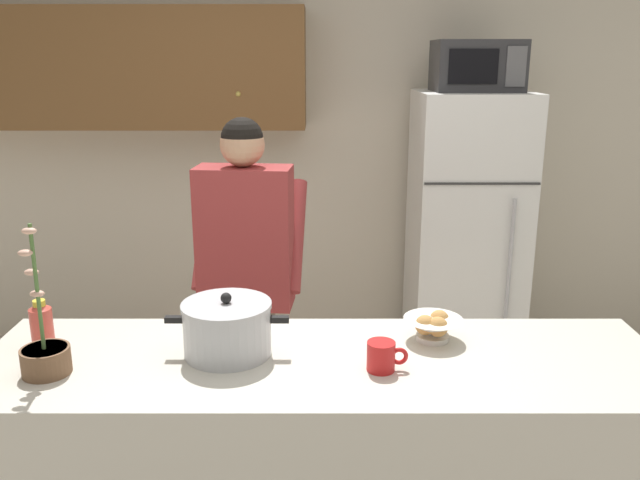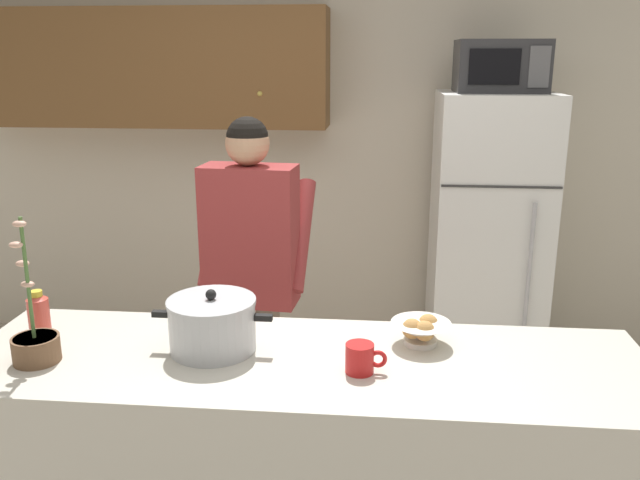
# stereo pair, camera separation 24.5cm
# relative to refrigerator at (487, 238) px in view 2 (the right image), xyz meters

# --- Properties ---
(back_wall_unit) EXTENTS (6.00, 0.48, 2.60)m
(back_wall_unit) POSITION_rel_refrigerator_xyz_m (-1.13, 0.40, 0.57)
(back_wall_unit) COLOR beige
(back_wall_unit) RESTS_ON ground
(kitchen_island) EXTENTS (2.26, 0.68, 0.92)m
(kitchen_island) POSITION_rel_refrigerator_xyz_m (-0.87, -1.85, -0.38)
(kitchen_island) COLOR beige
(kitchen_island) RESTS_ON ground
(refrigerator) EXTENTS (0.64, 0.68, 1.68)m
(refrigerator) POSITION_rel_refrigerator_xyz_m (0.00, 0.00, 0.00)
(refrigerator) COLOR white
(refrigerator) RESTS_ON ground
(microwave) EXTENTS (0.48, 0.37, 0.28)m
(microwave) POSITION_rel_refrigerator_xyz_m (0.00, -0.02, 0.98)
(microwave) COLOR #2D2D30
(microwave) RESTS_ON refrigerator
(person_near_pot) EXTENTS (0.52, 0.44, 1.63)m
(person_near_pot) POSITION_rel_refrigerator_xyz_m (-1.21, -1.02, 0.17)
(person_near_pot) COLOR #726656
(person_near_pot) RESTS_ON ground
(cooking_pot) EXTENTS (0.41, 0.30, 0.22)m
(cooking_pot) POSITION_rel_refrigerator_xyz_m (-1.18, -1.81, 0.17)
(cooking_pot) COLOR silver
(cooking_pot) RESTS_ON kitchen_island
(coffee_mug) EXTENTS (0.13, 0.09, 0.10)m
(coffee_mug) POSITION_rel_refrigerator_xyz_m (-0.68, -1.93, 0.13)
(coffee_mug) COLOR red
(coffee_mug) RESTS_ON kitchen_island
(bread_bowl) EXTENTS (0.21, 0.21, 0.10)m
(bread_bowl) POSITION_rel_refrigerator_xyz_m (-0.48, -1.70, 0.13)
(bread_bowl) COLOR white
(bread_bowl) RESTS_ON kitchen_island
(bottle_near_edge) EXTENTS (0.07, 0.07, 0.17)m
(bottle_near_edge) POSITION_rel_refrigerator_xyz_m (-1.82, -1.76, 0.16)
(bottle_near_edge) COLOR #D84C3F
(bottle_near_edge) RESTS_ON kitchen_island
(potted_orchid) EXTENTS (0.15, 0.15, 0.48)m
(potted_orchid) POSITION_rel_refrigerator_xyz_m (-1.73, -1.95, 0.15)
(potted_orchid) COLOR brown
(potted_orchid) RESTS_ON kitchen_island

